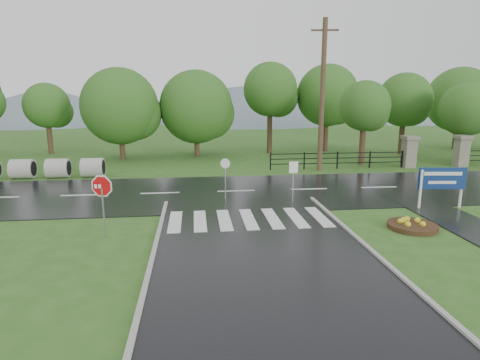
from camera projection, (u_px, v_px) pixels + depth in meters
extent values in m
plane|color=#305E1F|center=(272.00, 273.00, 11.69)|extent=(120.00, 120.00, 0.00)
cube|color=black|center=(236.00, 192.00, 21.41)|extent=(90.00, 8.00, 0.04)
cube|color=black|center=(456.00, 221.00, 16.52)|extent=(2.20, 11.00, 0.04)
cube|color=silver|center=(175.00, 221.00, 16.21)|extent=(0.50, 2.80, 0.02)
cube|color=silver|center=(200.00, 221.00, 16.32)|extent=(0.50, 2.80, 0.02)
cube|color=silver|center=(224.00, 220.00, 16.43)|extent=(0.50, 2.80, 0.02)
cube|color=silver|center=(249.00, 219.00, 16.54)|extent=(0.50, 2.80, 0.02)
cube|color=silver|center=(272.00, 218.00, 16.65)|extent=(0.50, 2.80, 0.02)
cube|color=silver|center=(296.00, 217.00, 16.76)|extent=(0.50, 2.80, 0.02)
cube|color=silver|center=(319.00, 216.00, 16.87)|extent=(0.50, 2.80, 0.02)
cube|color=#A3A39B|center=(479.00, 348.00, 8.20)|extent=(0.15, 24.00, 0.12)
cube|color=gray|center=(409.00, 153.00, 28.48)|extent=(0.80, 0.80, 2.00)
cube|color=#6B6659|center=(410.00, 138.00, 28.24)|extent=(1.00, 1.00, 0.24)
cube|color=gray|center=(461.00, 152.00, 28.92)|extent=(0.80, 0.80, 2.00)
cube|color=#6B6659|center=(463.00, 137.00, 28.69)|extent=(1.00, 1.00, 0.24)
cube|color=black|center=(337.00, 163.00, 28.02)|extent=(9.50, 0.05, 0.05)
cube|color=black|center=(337.00, 158.00, 27.94)|extent=(9.50, 0.05, 0.05)
cube|color=black|center=(338.00, 153.00, 27.87)|extent=(9.50, 0.05, 0.05)
cube|color=black|center=(270.00, 161.00, 27.45)|extent=(0.08, 0.08, 1.20)
cube|color=black|center=(402.00, 159.00, 28.50)|extent=(0.08, 0.08, 1.20)
cube|color=black|center=(467.00, 158.00, 29.06)|extent=(0.08, 0.08, 1.20)
sphere|color=slate|center=(57.00, 201.00, 74.75)|extent=(40.00, 40.00, 40.00)
sphere|color=slate|center=(248.00, 210.00, 79.35)|extent=(48.00, 48.00, 48.00)
sphere|color=slate|center=(384.00, 185.00, 81.55)|extent=(36.00, 36.00, 36.00)
cylinder|color=#9E9B93|center=(23.00, 169.00, 24.73)|extent=(1.30, 1.20, 1.20)
cylinder|color=#9E9B93|center=(58.00, 168.00, 24.96)|extent=(1.30, 1.20, 1.20)
cylinder|color=#9E9B93|center=(93.00, 167.00, 25.19)|extent=(1.30, 1.20, 1.20)
cube|color=#939399|center=(104.00, 213.00, 14.41)|extent=(0.05, 0.05, 1.82)
cylinder|color=white|center=(102.00, 186.00, 14.22)|extent=(1.05, 0.34, 1.09)
cylinder|color=red|center=(102.00, 186.00, 14.21)|extent=(0.91, 0.31, 0.95)
cube|color=silver|center=(420.00, 190.00, 18.03)|extent=(0.10, 0.10, 1.80)
cube|color=silver|center=(461.00, 188.00, 18.25)|extent=(0.10, 0.10, 1.80)
cube|color=navy|center=(442.00, 178.00, 18.04)|extent=(2.15, 0.30, 0.99)
cube|color=white|center=(443.00, 174.00, 17.96)|extent=(1.70, 0.21, 0.16)
cube|color=white|center=(442.00, 182.00, 18.04)|extent=(1.25, 0.15, 0.13)
cylinder|color=#332111|center=(412.00, 226.00, 15.53)|extent=(1.88, 1.88, 0.19)
cube|color=#939399|center=(293.00, 184.00, 19.05)|extent=(0.04, 0.04, 1.89)
cube|color=white|center=(294.00, 167.00, 18.87)|extent=(0.45, 0.08, 0.55)
cylinder|color=#939399|center=(225.00, 181.00, 19.64)|extent=(0.06, 0.06, 1.91)
cylinder|color=white|center=(225.00, 163.00, 19.44)|extent=(0.46, 0.16, 0.48)
cylinder|color=#473523|center=(322.00, 97.00, 26.42)|extent=(0.33, 0.33, 9.89)
cube|color=brown|center=(325.00, 30.00, 25.55)|extent=(1.75, 0.40, 0.11)
cylinder|color=#3D2B1C|center=(362.00, 140.00, 29.45)|extent=(0.46, 0.46, 3.58)
sphere|color=#2A5D1D|center=(365.00, 106.00, 28.93)|extent=(3.63, 3.63, 3.63)
cylinder|color=#3D2B1C|center=(463.00, 141.00, 30.36)|extent=(0.49, 0.49, 3.34)
sphere|color=#2A5D1D|center=(466.00, 109.00, 29.87)|extent=(3.95, 3.95, 3.95)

